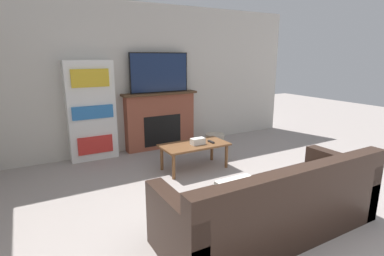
{
  "coord_description": "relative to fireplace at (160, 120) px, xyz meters",
  "views": [
    {
      "loc": [
        -2.09,
        -1.36,
        1.77
      ],
      "look_at": [
        0.07,
        2.44,
        0.71
      ],
      "focal_mm": 28.0,
      "sensor_mm": 36.0,
      "label": 1
    }
  ],
  "objects": [
    {
      "name": "couch",
      "position": [
        -0.21,
        -3.26,
        -0.27
      ],
      "size": [
        2.34,
        0.88,
        0.81
      ],
      "color": "black",
      "rests_on": "ground_plane"
    },
    {
      "name": "bookshelf",
      "position": [
        -1.28,
        -0.02,
        0.3
      ],
      "size": [
        0.79,
        0.29,
        1.7
      ],
      "color": "white",
      "rests_on": "ground_plane"
    },
    {
      "name": "coffee_table",
      "position": [
        -0.0,
        -1.33,
        -0.19
      ],
      "size": [
        1.07,
        0.54,
        0.41
      ],
      "color": "brown",
      "rests_on": "ground_plane"
    },
    {
      "name": "wall_back",
      "position": [
        -0.18,
        0.14,
        0.8
      ],
      "size": [
        6.58,
        0.06,
        2.7
      ],
      "color": "beige",
      "rests_on": "ground_plane"
    },
    {
      "name": "tv",
      "position": [
        -0.0,
        -0.02,
        0.91
      ],
      "size": [
        1.16,
        0.03,
        0.74
      ],
      "color": "black",
      "rests_on": "fireplace"
    },
    {
      "name": "fireplace",
      "position": [
        0.0,
        0.0,
        0.0
      ],
      "size": [
        1.47,
        0.28,
        1.09
      ],
      "color": "brown",
      "rests_on": "ground_plane"
    },
    {
      "name": "tissue_box",
      "position": [
        0.03,
        -1.37,
        -0.09
      ],
      "size": [
        0.22,
        0.12,
        0.1
      ],
      "color": "white",
      "rests_on": "coffee_table"
    },
    {
      "name": "remote_control",
      "position": [
        0.27,
        -1.39,
        -0.13
      ],
      "size": [
        0.04,
        0.15,
        0.02
      ],
      "color": "black",
      "rests_on": "coffee_table"
    },
    {
      "name": "storage_basket",
      "position": [
        1.03,
        -0.39,
        -0.44
      ],
      "size": [
        0.38,
        0.38,
        0.23
      ],
      "color": "#BCB29E",
      "rests_on": "ground_plane"
    }
  ]
}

